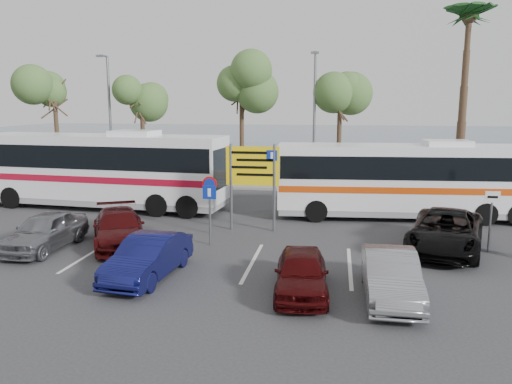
# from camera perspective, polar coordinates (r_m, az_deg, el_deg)

# --- Properties ---
(ground) EXTENTS (120.00, 120.00, 0.00)m
(ground) POSITION_cam_1_polar(r_m,az_deg,el_deg) (18.05, -5.25, -6.75)
(ground) COLOR #303033
(ground) RESTS_ON ground
(kerb_strip) EXTENTS (44.00, 2.40, 0.15)m
(kerb_strip) POSITION_cam_1_polar(r_m,az_deg,el_deg) (31.45, 1.08, 0.70)
(kerb_strip) COLOR gray
(kerb_strip) RESTS_ON ground
(seawall) EXTENTS (48.00, 0.80, 0.60)m
(seawall) POSITION_cam_1_polar(r_m,az_deg,el_deg) (33.37, 1.57, 1.64)
(seawall) COLOR gray
(seawall) RESTS_ON ground
(sea) EXTENTS (140.00, 140.00, 0.00)m
(sea) POSITION_cam_1_polar(r_m,az_deg,el_deg) (77.02, 5.95, 6.20)
(sea) COLOR #3A4C5D
(sea) RESTS_ON ground
(tree_far_left) EXTENTS (3.20, 3.20, 7.60)m
(tree_far_left) POSITION_cam_1_polar(r_m,az_deg,el_deg) (35.80, -22.12, 11.17)
(tree_far_left) COLOR #382619
(tree_far_left) RESTS_ON kerb_strip
(tree_left) EXTENTS (3.20, 3.20, 7.20)m
(tree_left) POSITION_cam_1_polar(r_m,az_deg,el_deg) (33.12, -12.99, 11.22)
(tree_left) COLOR #382619
(tree_left) RESTS_ON kerb_strip
(tree_mid) EXTENTS (3.20, 3.20, 8.00)m
(tree_mid) POSITION_cam_1_polar(r_m,az_deg,el_deg) (31.30, -1.66, 12.74)
(tree_mid) COLOR #382619
(tree_mid) RESTS_ON kerb_strip
(tree_right) EXTENTS (3.20, 3.20, 7.40)m
(tree_right) POSITION_cam_1_polar(r_m,az_deg,el_deg) (30.73, 9.64, 11.74)
(tree_right) COLOR #382619
(tree_right) RESTS_ON kerb_strip
(palm_tree) EXTENTS (4.80, 4.80, 11.20)m
(palm_tree) POSITION_cam_1_polar(r_m,az_deg,el_deg) (31.87, 23.17, 17.72)
(palm_tree) COLOR #382619
(palm_tree) RESTS_ON kerb_strip
(street_lamp_left) EXTENTS (0.45, 1.15, 8.01)m
(street_lamp_left) POSITION_cam_1_polar(r_m,az_deg,el_deg) (33.48, -16.42, 8.65)
(street_lamp_left) COLOR slate
(street_lamp_left) RESTS_ON kerb_strip
(street_lamp_right) EXTENTS (0.45, 1.15, 8.01)m
(street_lamp_right) POSITION_cam_1_polar(r_m,az_deg,el_deg) (30.27, 6.68, 8.87)
(street_lamp_right) COLOR slate
(street_lamp_right) RESTS_ON kerb_strip
(direction_sign) EXTENTS (2.20, 0.12, 3.60)m
(direction_sign) POSITION_cam_1_polar(r_m,az_deg,el_deg) (20.39, -0.39, 2.24)
(direction_sign) COLOR slate
(direction_sign) RESTS_ON ground
(sign_no_stop) EXTENTS (0.60, 0.08, 2.35)m
(sign_no_stop) POSITION_cam_1_polar(r_m,az_deg,el_deg) (20.07, -5.29, -0.40)
(sign_no_stop) COLOR slate
(sign_no_stop) RESTS_ON ground
(sign_parking) EXTENTS (0.50, 0.07, 2.25)m
(sign_parking) POSITION_cam_1_polar(r_m,az_deg,el_deg) (18.48, -5.31, -1.65)
(sign_parking) COLOR slate
(sign_parking) RESTS_ON ground
(sign_taxi) EXTENTS (0.50, 0.07, 2.20)m
(sign_taxi) POSITION_cam_1_polar(r_m,az_deg,el_deg) (19.38, 25.29, -2.19)
(sign_taxi) COLOR slate
(sign_taxi) RESTS_ON ground
(lane_markings) EXTENTS (12.02, 4.20, 0.01)m
(lane_markings) POSITION_cam_1_polar(r_m,az_deg,el_deg) (17.45, -9.73, -7.44)
(lane_markings) COLOR silver
(lane_markings) RESTS_ON ground
(coach_bus_left) EXTENTS (12.77, 3.72, 3.92)m
(coach_bus_left) POSITION_cam_1_polar(r_m,az_deg,el_deg) (26.17, -17.20, 2.19)
(coach_bus_left) COLOR white
(coach_bus_left) RESTS_ON ground
(coach_bus_right) EXTENTS (11.69, 3.32, 3.60)m
(coach_bus_right) POSITION_cam_1_polar(r_m,az_deg,el_deg) (23.70, 16.68, 1.06)
(coach_bus_right) COLOR white
(coach_bus_right) RESTS_ON ground
(car_silver_a) EXTENTS (1.69, 4.01, 1.35)m
(car_silver_a) POSITION_cam_1_polar(r_m,az_deg,el_deg) (19.60, -22.98, -4.13)
(car_silver_a) COLOR slate
(car_silver_a) RESTS_ON ground
(car_blue) EXTENTS (1.72, 4.01, 1.29)m
(car_blue) POSITION_cam_1_polar(r_m,az_deg,el_deg) (15.53, -12.21, -7.29)
(car_blue) COLOR #10134E
(car_blue) RESTS_ON ground
(car_maroon) EXTENTS (3.63, 4.80, 1.29)m
(car_maroon) POSITION_cam_1_polar(r_m,az_deg,el_deg) (19.29, -15.40, -3.98)
(car_maroon) COLOR #460B0D
(car_maroon) RESTS_ON ground
(car_red) EXTENTS (1.68, 3.68, 1.22)m
(car_red) POSITION_cam_1_polar(r_m,az_deg,el_deg) (14.03, 5.21, -9.14)
(car_red) COLOR #3F090A
(car_red) RESTS_ON ground
(suv_black) EXTENTS (3.70, 5.62, 1.44)m
(suv_black) POSITION_cam_1_polar(r_m,az_deg,el_deg) (19.11, 20.84, -4.20)
(suv_black) COLOR black
(suv_black) RESTS_ON ground
(car_silver_b) EXTENTS (1.41, 3.96, 1.30)m
(car_silver_b) POSITION_cam_1_polar(r_m,az_deg,el_deg) (14.07, 15.13, -9.23)
(car_silver_b) COLOR gray
(car_silver_b) RESTS_ON ground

